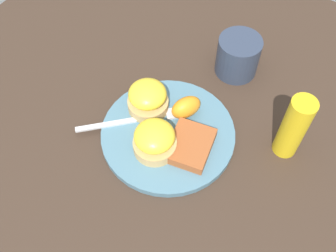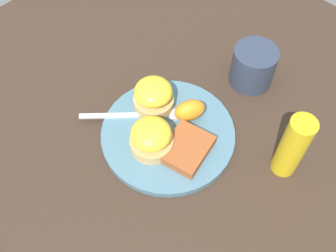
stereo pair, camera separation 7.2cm
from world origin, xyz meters
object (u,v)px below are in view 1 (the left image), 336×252
object	(u,v)px
hashbrown_patty	(190,145)
condiment_bottle	(294,128)
cup	(238,56)
orange_wedge	(186,107)
fork	(141,119)
sandwich_benedict_right	(153,139)
sandwich_benedict_left	(148,98)

from	to	relation	value
hashbrown_patty	condiment_bottle	distance (m)	0.18
hashbrown_patty	cup	bearing A→B (deg)	6.34
orange_wedge	cup	distance (m)	0.17
fork	cup	distance (m)	0.24
sandwich_benedict_right	orange_wedge	size ratio (longest dim) A/B	1.31
sandwich_benedict_left	fork	size ratio (longest dim) A/B	0.47
sandwich_benedict_right	fork	size ratio (longest dim) A/B	0.47
sandwich_benedict_left	fork	world-z (taller)	sandwich_benedict_left
sandwich_benedict_left	hashbrown_patty	xyz separation A→B (m)	(-0.03, -0.12, -0.02)
sandwich_benedict_right	orange_wedge	bearing A→B (deg)	-5.96
sandwich_benedict_right	condiment_bottle	bearing A→B (deg)	-55.05
fork	sandwich_benedict_right	bearing A→B (deg)	-124.83
sandwich_benedict_left	fork	xyz separation A→B (m)	(-0.03, -0.00, -0.03)
cup	orange_wedge	bearing A→B (deg)	172.57
sandwich_benedict_right	fork	xyz separation A→B (m)	(0.04, 0.05, -0.03)
fork	condiment_bottle	bearing A→B (deg)	-68.20
sandwich_benedict_left	sandwich_benedict_right	xyz separation A→B (m)	(-0.07, -0.06, 0.00)
sandwich_benedict_left	hashbrown_patty	distance (m)	0.12
orange_wedge	sandwich_benedict_left	bearing A→B (deg)	111.25
orange_wedge	condiment_bottle	xyz separation A→B (m)	(0.04, -0.19, 0.03)
sandwich_benedict_right	hashbrown_patty	bearing A→B (deg)	-58.15
orange_wedge	cup	world-z (taller)	cup
sandwich_benedict_left	condiment_bottle	size ratio (longest dim) A/B	0.57
orange_wedge	cup	size ratio (longest dim) A/B	0.52
condiment_bottle	cup	bearing A→B (deg)	53.58
sandwich_benedict_right	fork	bearing A→B (deg)	55.17
sandwich_benedict_left	orange_wedge	xyz separation A→B (m)	(0.03, -0.07, -0.01)
orange_wedge	hashbrown_patty	bearing A→B (deg)	-142.07
sandwich_benedict_left	cup	size ratio (longest dim) A/B	0.68
sandwich_benedict_right	cup	xyz separation A→B (m)	(0.26, -0.03, -0.00)
hashbrown_patty	condiment_bottle	size ratio (longest dim) A/B	0.65
hashbrown_patty	fork	bearing A→B (deg)	88.77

